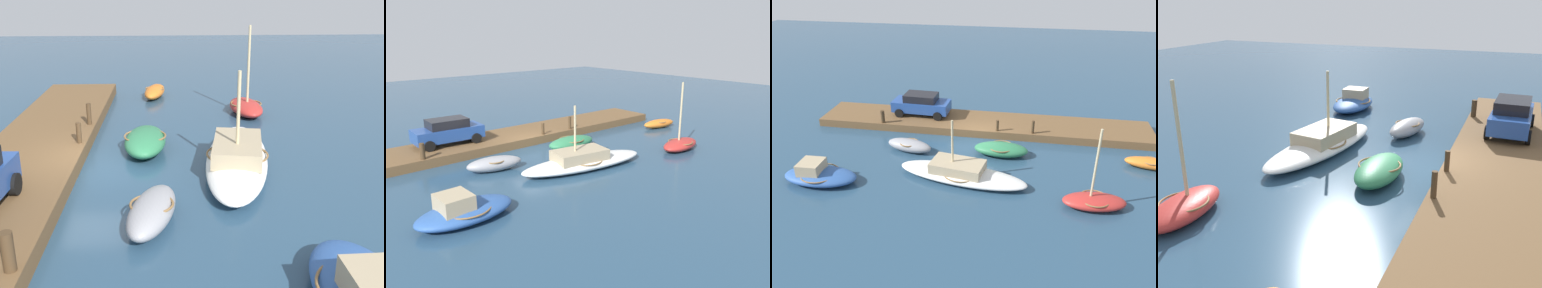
% 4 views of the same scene
% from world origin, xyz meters
% --- Properties ---
extents(ground_plane, '(84.00, 84.00, 0.00)m').
position_xyz_m(ground_plane, '(0.00, 0.00, 0.00)').
color(ground_plane, navy).
extents(dock_platform, '(23.51, 3.65, 0.54)m').
position_xyz_m(dock_platform, '(0.00, -2.35, 0.27)').
color(dock_platform, brown).
rests_on(dock_platform, ground_plane).
extents(sailboat_white, '(7.70, 3.31, 3.58)m').
position_xyz_m(sailboat_white, '(0.24, 4.97, 0.44)').
color(sailboat_white, white).
rests_on(sailboat_white, ground_plane).
extents(dinghy_orange, '(3.02, 1.45, 0.65)m').
position_xyz_m(dinghy_orange, '(-10.58, 1.79, 0.33)').
color(dinghy_orange, orange).
rests_on(dinghy_orange, ground_plane).
extents(rowboat_red, '(3.30, 1.78, 4.34)m').
position_xyz_m(rowboat_red, '(-6.81, 6.42, 0.39)').
color(rowboat_red, '#B72D28').
rests_on(rowboat_red, ground_plane).
extents(rowboat_green, '(3.40, 1.68, 0.80)m').
position_xyz_m(rowboat_green, '(-1.71, 1.65, 0.41)').
color(rowboat_green, '#2D7A4C').
rests_on(rowboat_green, ground_plane).
extents(rowboat_grey, '(3.20, 1.77, 0.79)m').
position_xyz_m(rowboat_grey, '(4.13, 2.10, 0.40)').
color(rowboat_grey, '#939399').
rests_on(rowboat_grey, ground_plane).
extents(mooring_post_west, '(0.19, 0.19, 0.91)m').
position_xyz_m(mooring_post_west, '(-3.60, -0.77, 1.00)').
color(mooring_post_west, '#47331E').
rests_on(mooring_post_west, dock_platform).
extents(mooring_post_mid_west, '(0.19, 0.19, 0.78)m').
position_xyz_m(mooring_post_mid_west, '(-1.23, -0.77, 0.94)').
color(mooring_post_mid_west, '#47331E').
rests_on(mooring_post_mid_west, dock_platform).
extents(mooring_post_mid_east, '(0.28, 0.28, 0.91)m').
position_xyz_m(mooring_post_mid_east, '(6.93, -0.77, 1.00)').
color(mooring_post_mid_east, '#47331E').
rests_on(mooring_post_mid_east, dock_platform).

